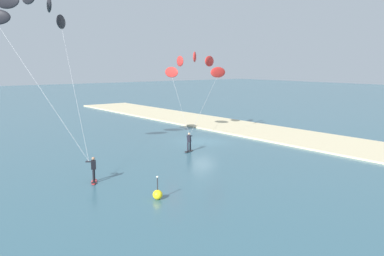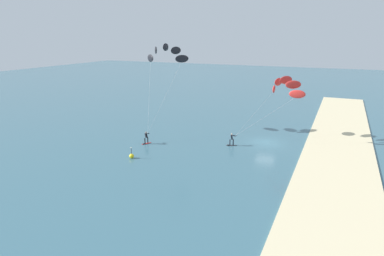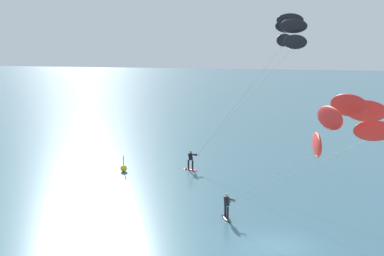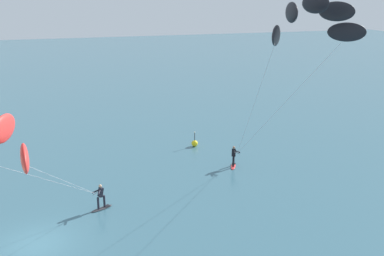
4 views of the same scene
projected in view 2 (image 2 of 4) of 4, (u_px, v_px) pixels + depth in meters
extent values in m
plane|color=#386070|center=(266.00, 143.00, 45.47)|extent=(240.00, 240.00, 0.00)
cube|color=beige|center=(338.00, 151.00, 41.84)|extent=(80.00, 8.28, 0.16)
ellipsoid|color=red|center=(146.00, 143.00, 45.10)|extent=(1.49, 1.02, 0.08)
cube|color=black|center=(144.00, 144.00, 44.85)|extent=(0.38, 0.39, 0.02)
cylinder|color=black|center=(148.00, 140.00, 45.12)|extent=(0.14, 0.14, 0.78)
cylinder|color=black|center=(145.00, 141.00, 44.86)|extent=(0.14, 0.14, 0.78)
cube|color=black|center=(146.00, 135.00, 44.81)|extent=(0.42, 0.42, 0.63)
sphere|color=#9E7051|center=(146.00, 132.00, 44.69)|extent=(0.20, 0.20, 0.20)
cylinder|color=black|center=(148.00, 133.00, 45.27)|extent=(0.55, 0.10, 0.03)
cylinder|color=black|center=(146.00, 134.00, 45.04)|extent=(0.57, 0.37, 0.15)
cylinder|color=black|center=(148.00, 134.00, 44.98)|extent=(0.61, 0.23, 0.15)
ellipsoid|color=black|center=(182.00, 59.00, 48.91)|extent=(1.93, 1.58, 1.10)
ellipsoid|color=black|center=(176.00, 50.00, 48.85)|extent=(2.19, 0.87, 1.10)
ellipsoid|color=black|center=(166.00, 47.00, 49.16)|extent=(2.21, 0.61, 1.10)
ellipsoid|color=black|center=(156.00, 50.00, 49.72)|extent=(2.05, 1.37, 1.10)
ellipsoid|color=black|center=(150.00, 58.00, 50.29)|extent=(1.58, 1.93, 1.10)
cylinder|color=#B2B2B7|center=(166.00, 96.00, 47.13)|extent=(7.73, 1.51, 9.24)
cylinder|color=#B2B2B7|center=(149.00, 95.00, 47.82)|extent=(7.06, 3.50, 9.24)
ellipsoid|color=#333338|center=(231.00, 145.00, 44.35)|extent=(0.95, 1.51, 0.08)
cube|color=black|center=(228.00, 145.00, 44.33)|extent=(0.38, 0.37, 0.02)
cylinder|color=black|center=(233.00, 142.00, 44.23)|extent=(0.14, 0.14, 0.78)
cylinder|color=black|center=(230.00, 142.00, 44.23)|extent=(0.14, 0.14, 0.78)
cube|color=black|center=(232.00, 137.00, 44.05)|extent=(0.41, 0.42, 0.63)
sphere|color=tan|center=(232.00, 134.00, 43.94)|extent=(0.20, 0.20, 0.20)
cylinder|color=black|center=(235.00, 136.00, 44.23)|extent=(0.43, 0.38, 0.03)
cylinder|color=black|center=(233.00, 135.00, 44.21)|extent=(0.60, 0.28, 0.15)
cylinder|color=black|center=(234.00, 136.00, 44.01)|extent=(0.35, 0.58, 0.15)
ellipsoid|color=red|center=(297.00, 94.00, 43.78)|extent=(0.46, 2.12, 1.10)
ellipsoid|color=red|center=(293.00, 85.00, 44.27)|extent=(1.22, 2.03, 1.10)
ellipsoid|color=red|center=(286.00, 80.00, 45.49)|extent=(1.80, 1.63, 1.10)
ellipsoid|color=red|center=(279.00, 82.00, 46.94)|extent=(2.10, 0.98, 1.10)
ellipsoid|color=red|center=(274.00, 89.00, 48.03)|extent=(2.12, 0.46, 1.10)
cylinder|color=#B2B2B7|center=(266.00, 116.00, 44.05)|extent=(4.29, 6.96, 5.10)
cylinder|color=#B2B2B7|center=(255.00, 112.00, 46.17)|extent=(7.47, 3.31, 5.10)
sphere|color=yellow|center=(132.00, 156.00, 39.69)|extent=(0.56, 0.56, 0.56)
cylinder|color=#262628|center=(131.00, 151.00, 39.52)|extent=(0.06, 0.06, 0.70)
sphere|color=#F2F2CC|center=(131.00, 148.00, 39.41)|extent=(0.12, 0.12, 0.12)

